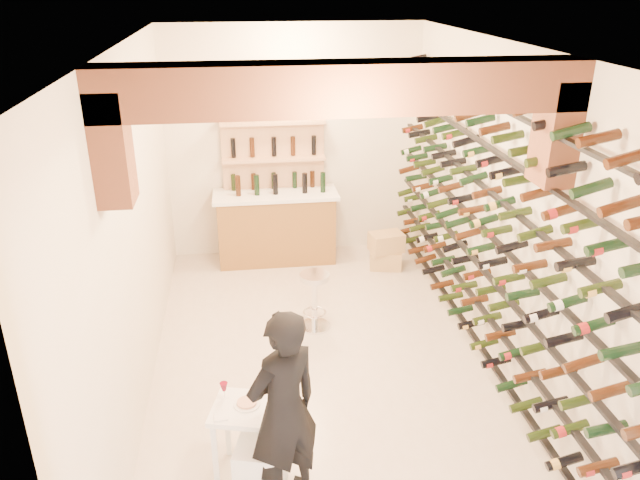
# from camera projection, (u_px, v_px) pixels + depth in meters

# --- Properties ---
(ground) EXTENTS (6.00, 6.00, 0.00)m
(ground) POSITION_uv_depth(u_px,v_px,m) (324.00, 365.00, 6.40)
(ground) COLOR beige
(ground) RESTS_ON ground
(room_shell) EXTENTS (3.52, 6.02, 3.21)m
(room_shell) POSITION_uv_depth(u_px,v_px,m) (329.00, 164.00, 5.27)
(room_shell) COLOR beige
(room_shell) RESTS_ON ground
(wine_rack) EXTENTS (0.32, 5.70, 2.56)m
(wine_rack) POSITION_uv_depth(u_px,v_px,m) (480.00, 220.00, 5.97)
(wine_rack) COLOR black
(wine_rack) RESTS_ON ground
(back_counter) EXTENTS (1.70, 0.62, 1.29)m
(back_counter) POSITION_uv_depth(u_px,v_px,m) (276.00, 225.00, 8.56)
(back_counter) COLOR brown
(back_counter) RESTS_ON ground
(back_shelving) EXTENTS (1.40, 0.31, 2.73)m
(back_shelving) POSITION_uv_depth(u_px,v_px,m) (274.00, 177.00, 8.52)
(back_shelving) COLOR tan
(back_shelving) RESTS_ON ground
(tasting_table) EXTENTS (0.55, 0.55, 0.80)m
(tasting_table) POSITION_uv_depth(u_px,v_px,m) (242.00, 418.00, 4.82)
(tasting_table) COLOR white
(tasting_table) RESTS_ON ground
(white_stool) EXTENTS (0.44, 0.44, 0.45)m
(white_stool) POSITION_uv_depth(u_px,v_px,m) (261.00, 468.00, 4.76)
(white_stool) COLOR white
(white_stool) RESTS_ON ground
(person) EXTENTS (0.72, 0.65, 1.65)m
(person) POSITION_uv_depth(u_px,v_px,m) (284.00, 410.00, 4.47)
(person) COLOR black
(person) RESTS_ON ground
(chrome_barstool) EXTENTS (0.35, 0.35, 0.69)m
(chrome_barstool) POSITION_uv_depth(u_px,v_px,m) (315.00, 297.00, 6.94)
(chrome_barstool) COLOR silver
(chrome_barstool) RESTS_ON ground
(crate_lower) EXTENTS (0.48, 0.38, 0.26)m
(crate_lower) POSITION_uv_depth(u_px,v_px,m) (385.00, 259.00, 8.49)
(crate_lower) COLOR tan
(crate_lower) RESTS_ON ground
(crate_upper) EXTENTS (0.49, 0.37, 0.26)m
(crate_upper) POSITION_uv_depth(u_px,v_px,m) (386.00, 242.00, 8.39)
(crate_upper) COLOR tan
(crate_upper) RESTS_ON crate_lower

